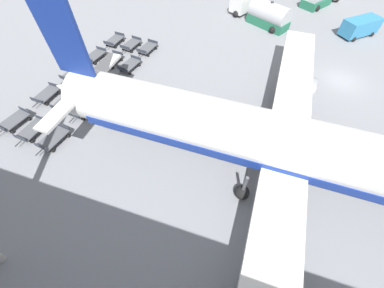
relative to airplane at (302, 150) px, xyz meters
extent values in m
plane|color=gray|center=(-14.37, 4.91, -3.50)|extent=(500.00, 500.00, 0.00)
cylinder|color=white|center=(0.01, 0.59, 0.21)|extent=(4.48, 36.67, 3.99)
cone|color=white|center=(-0.24, -17.72, 0.21)|extent=(3.86, 4.84, 3.79)
cube|color=navy|center=(-0.23, -16.97, 5.99)|extent=(0.32, 3.00, 7.57)
cube|color=white|center=(-0.23, -17.12, 0.81)|extent=(9.85, 1.33, 0.24)
cube|color=white|center=(-0.01, -0.87, -0.69)|extent=(35.17, 3.47, 0.44)
cylinder|color=gray|center=(-9.38, -0.35, -2.09)|extent=(2.76, 3.26, 2.71)
cube|color=navy|center=(0.01, 0.59, -0.49)|extent=(4.51, 33.01, 0.72)
cylinder|color=#56565B|center=(2.85, -3.11, -1.87)|extent=(0.24, 0.24, 2.16)
sphere|color=black|center=(2.85, -3.11, -2.95)|extent=(1.09, 1.09, 1.09)
cylinder|color=#56565B|center=(-2.94, -3.03, -1.87)|extent=(0.24, 0.24, 2.16)
sphere|color=black|center=(-2.94, -3.03, -2.95)|extent=(1.09, 1.09, 1.09)
cube|color=white|center=(-26.96, -9.22, -2.03)|extent=(3.14, 3.13, 2.12)
cube|color=#236B4C|center=(-24.45, -4.68, -2.90)|extent=(4.85, 6.21, 1.18)
cylinder|color=#B7BABC|center=(-24.45, -4.68, -1.70)|extent=(4.94, 6.08, 2.59)
sphere|color=#333338|center=(-24.45, -4.68, -0.40)|extent=(0.44, 0.44, 0.44)
sphere|color=black|center=(-27.78, -8.41, -3.05)|extent=(0.90, 0.90, 0.90)
sphere|color=black|center=(-25.84, -9.48, -3.05)|extent=(0.90, 0.90, 0.90)
sphere|color=black|center=(-24.59, -2.65, -3.05)|extent=(0.90, 0.90, 0.90)
sphere|color=black|center=(-22.65, -3.72, -3.05)|extent=(0.90, 0.90, 0.90)
cube|color=#236B4C|center=(-33.64, 1.82, -2.91)|extent=(5.52, 4.88, 1.16)
sphere|color=black|center=(-31.75, 2.06, -3.05)|extent=(0.90, 0.90, 0.90)
sphere|color=black|center=(-33.12, -0.01, -3.05)|extent=(0.90, 0.90, 0.90)
cube|color=teal|center=(-25.66, 7.27, -2.27)|extent=(5.00, 5.21, 1.91)
cube|color=#1E232D|center=(-24.00, 5.44, -1.94)|extent=(1.43, 1.30, 0.67)
sphere|color=black|center=(-25.32, 5.36, -3.20)|extent=(0.60, 0.60, 0.60)
sphere|color=black|center=(-23.79, 6.75, -3.20)|extent=(0.60, 0.60, 0.60)
sphere|color=black|center=(-27.53, 7.79, -3.20)|extent=(0.60, 0.60, 0.60)
sphere|color=black|center=(-25.99, 9.18, -3.20)|extent=(0.60, 0.60, 0.60)
cube|color=#515459|center=(-13.34, -22.91, -2.95)|extent=(2.72, 1.67, 0.10)
cube|color=#2D333D|center=(-12.08, -23.02, -2.74)|extent=(0.21, 1.45, 0.32)
cube|color=#2D333D|center=(-14.59, -22.80, -2.74)|extent=(0.21, 1.45, 0.32)
cube|color=#333338|center=(-11.69, -23.05, -3.07)|extent=(0.70, 0.12, 0.06)
sphere|color=black|center=(-12.48, -23.60, -3.32)|extent=(0.36, 0.36, 0.36)
sphere|color=black|center=(-12.38, -22.37, -3.32)|extent=(0.36, 0.36, 0.36)
sphere|color=black|center=(-14.30, -23.44, -3.32)|extent=(0.36, 0.36, 0.36)
sphere|color=black|center=(-14.19, -22.22, -3.32)|extent=(0.36, 0.36, 0.36)
cube|color=#515459|center=(-9.42, -23.34, -2.95)|extent=(2.77, 1.78, 0.10)
cube|color=#2D333D|center=(-8.17, -23.51, -2.74)|extent=(0.27, 1.45, 0.32)
cube|color=#2D333D|center=(-10.67, -23.17, -2.74)|extent=(0.27, 1.45, 0.32)
cube|color=#333338|center=(-7.78, -23.56, -3.07)|extent=(0.70, 0.15, 0.06)
sphere|color=black|center=(-8.60, -24.07, -3.32)|extent=(0.36, 0.36, 0.36)
sphere|color=black|center=(-8.43, -22.85, -3.32)|extent=(0.36, 0.36, 0.36)
sphere|color=black|center=(-10.40, -23.83, -3.32)|extent=(0.36, 0.36, 0.36)
sphere|color=black|center=(-10.24, -22.61, -3.32)|extent=(0.36, 0.36, 0.36)
cube|color=#515459|center=(-5.60, -23.66, -2.95)|extent=(2.76, 1.77, 0.10)
cube|color=#2D333D|center=(-4.35, -23.82, -2.74)|extent=(0.26, 1.45, 0.32)
cube|color=#2D333D|center=(-6.85, -23.50, -2.74)|extent=(0.26, 1.45, 0.32)
cube|color=#333338|center=(-3.96, -23.87, -3.07)|extent=(0.70, 0.15, 0.06)
sphere|color=black|center=(-4.77, -24.39, -3.32)|extent=(0.36, 0.36, 0.36)
sphere|color=black|center=(-4.62, -23.17, -3.32)|extent=(0.36, 0.36, 0.36)
sphere|color=black|center=(-6.58, -24.16, -3.32)|extent=(0.36, 0.36, 0.36)
sphere|color=black|center=(-6.42, -22.94, -3.32)|extent=(0.36, 0.36, 0.36)
cube|color=#515459|center=(-1.75, -24.13, -2.95)|extent=(2.68, 1.60, 0.10)
cube|color=#2D333D|center=(-0.50, -24.21, -2.74)|extent=(0.16, 1.45, 0.32)
cube|color=#2D333D|center=(-3.01, -24.06, -2.74)|extent=(0.16, 1.45, 0.32)
cube|color=#333338|center=(-0.11, -24.23, -3.07)|extent=(0.70, 0.10, 0.06)
sphere|color=black|center=(-0.88, -24.80, -3.32)|extent=(0.36, 0.36, 0.36)
sphere|color=black|center=(-0.81, -23.57, -3.32)|extent=(0.36, 0.36, 0.36)
sphere|color=black|center=(-2.70, -24.70, -3.32)|extent=(0.36, 0.36, 0.36)
sphere|color=black|center=(-2.63, -23.47, -3.32)|extent=(0.36, 0.36, 0.36)
cube|color=#515459|center=(2.24, -24.52, -2.95)|extent=(2.80, 1.86, 0.10)
cube|color=#2D333D|center=(3.48, -24.73, -2.74)|extent=(0.32, 1.44, 0.32)
cube|color=#2D333D|center=(1.00, -24.31, -2.74)|extent=(0.32, 1.44, 0.32)
sphere|color=black|center=(3.04, -25.28, -3.32)|extent=(0.36, 0.36, 0.36)
sphere|color=black|center=(3.24, -24.06, -3.32)|extent=(0.36, 0.36, 0.36)
sphere|color=black|center=(1.24, -24.98, -3.32)|extent=(0.36, 0.36, 0.36)
sphere|color=black|center=(1.44, -23.76, -3.32)|extent=(0.36, 0.36, 0.36)
cube|color=#515459|center=(-13.09, -20.39, -2.95)|extent=(2.79, 1.83, 0.10)
cube|color=#2D333D|center=(-11.85, -20.58, -2.74)|extent=(0.30, 1.45, 0.32)
cube|color=#2D333D|center=(-14.34, -20.20, -2.74)|extent=(0.30, 1.45, 0.32)
cube|color=#333338|center=(-11.46, -20.64, -3.07)|extent=(0.70, 0.17, 0.06)
sphere|color=black|center=(-12.28, -21.14, -3.32)|extent=(0.36, 0.36, 0.36)
sphere|color=black|center=(-12.10, -19.92, -3.32)|extent=(0.36, 0.36, 0.36)
sphere|color=black|center=(-14.08, -20.86, -3.32)|extent=(0.36, 0.36, 0.36)
sphere|color=black|center=(-13.90, -19.64, -3.32)|extent=(0.36, 0.36, 0.36)
cube|color=#515459|center=(-9.27, -20.96, -2.95)|extent=(2.72, 1.68, 0.10)
cube|color=#2D333D|center=(-8.01, -21.07, -2.74)|extent=(0.21, 1.45, 0.32)
cube|color=#2D333D|center=(-10.53, -20.84, -2.74)|extent=(0.21, 1.45, 0.32)
cube|color=#333338|center=(-7.63, -21.11, -3.07)|extent=(0.70, 0.12, 0.06)
sphere|color=black|center=(-8.42, -21.65, -3.32)|extent=(0.36, 0.36, 0.36)
sphere|color=black|center=(-8.31, -20.43, -3.32)|extent=(0.36, 0.36, 0.36)
sphere|color=black|center=(-10.23, -21.49, -3.32)|extent=(0.36, 0.36, 0.36)
sphere|color=black|center=(-10.12, -20.26, -3.32)|extent=(0.36, 0.36, 0.36)
cube|color=#515459|center=(-5.20, -21.22, -2.95)|extent=(2.70, 1.63, 0.10)
cube|color=#2D333D|center=(-3.95, -21.31, -2.74)|extent=(0.18, 1.45, 0.32)
cube|color=#2D333D|center=(-6.46, -21.13, -2.74)|extent=(0.18, 1.45, 0.32)
cube|color=#333338|center=(-3.56, -21.34, -3.07)|extent=(0.70, 0.11, 0.06)
sphere|color=black|center=(-4.34, -21.90, -3.32)|extent=(0.36, 0.36, 0.36)
sphere|color=black|center=(-4.25, -20.67, -3.32)|extent=(0.36, 0.36, 0.36)
sphere|color=black|center=(-6.16, -21.77, -3.32)|extent=(0.36, 0.36, 0.36)
sphere|color=black|center=(-6.07, -20.54, -3.32)|extent=(0.36, 0.36, 0.36)
cube|color=#515459|center=(-1.48, -21.62, -2.95)|extent=(2.68, 1.60, 0.10)
cube|color=#2D333D|center=(-0.22, -21.70, -2.74)|extent=(0.16, 1.45, 0.32)
cube|color=#2D333D|center=(-2.74, -21.55, -2.74)|extent=(0.16, 1.45, 0.32)
cube|color=#333338|center=(0.17, -21.72, -3.07)|extent=(0.70, 0.10, 0.06)
sphere|color=black|center=(-0.61, -22.29, -3.32)|extent=(0.36, 0.36, 0.36)
sphere|color=black|center=(-0.54, -21.06, -3.32)|extent=(0.36, 0.36, 0.36)
sphere|color=black|center=(-2.43, -22.19, -3.32)|extent=(0.36, 0.36, 0.36)
sphere|color=black|center=(-2.35, -20.96, -3.32)|extent=(0.36, 0.36, 0.36)
cube|color=#515459|center=(2.63, -22.12, -2.95)|extent=(2.70, 1.64, 0.10)
cube|color=#2D333D|center=(3.88, -22.21, -2.74)|extent=(0.19, 1.45, 0.32)
cube|color=#2D333D|center=(1.37, -22.02, -2.74)|extent=(0.19, 1.45, 0.32)
cube|color=#333338|center=(4.27, -22.24, -3.07)|extent=(0.70, 0.11, 0.06)
sphere|color=black|center=(3.49, -22.80, -3.32)|extent=(0.36, 0.36, 0.36)
sphere|color=black|center=(3.58, -21.57, -3.32)|extent=(0.36, 0.36, 0.36)
sphere|color=black|center=(1.67, -22.67, -3.32)|extent=(0.36, 0.36, 0.36)
sphere|color=black|center=(1.76, -21.44, -3.32)|extent=(0.36, 0.36, 0.36)
cube|color=#515459|center=(-12.97, -18.06, -2.95)|extent=(2.79, 1.82, 0.10)
cube|color=#2D333D|center=(-11.73, -18.25, -2.74)|extent=(0.29, 1.45, 0.32)
cube|color=#2D333D|center=(-14.22, -17.87, -2.74)|extent=(0.29, 1.45, 0.32)
cube|color=#333338|center=(-11.34, -18.31, -3.07)|extent=(0.70, 0.16, 0.06)
sphere|color=black|center=(-12.16, -18.81, -3.32)|extent=(0.36, 0.36, 0.36)
sphere|color=black|center=(-11.98, -17.59, -3.32)|extent=(0.36, 0.36, 0.36)
sphere|color=black|center=(-13.97, -18.54, -3.32)|extent=(0.36, 0.36, 0.36)
sphere|color=black|center=(-13.78, -17.32, -3.32)|extent=(0.36, 0.36, 0.36)
cube|color=#515459|center=(-9.02, -18.48, -2.95)|extent=(2.81, 1.87, 0.10)
cube|color=#2D333D|center=(-7.78, -18.70, -2.74)|extent=(0.33, 1.44, 0.32)
cube|color=#2D333D|center=(-10.26, -18.27, -2.74)|extent=(0.33, 1.44, 0.32)
cube|color=#333338|center=(-7.39, -18.76, -3.07)|extent=(0.70, 0.18, 0.06)
sphere|color=black|center=(-8.23, -19.24, -3.32)|extent=(0.36, 0.36, 0.36)
sphere|color=black|center=(-8.02, -18.03, -3.32)|extent=(0.36, 0.36, 0.36)
sphere|color=black|center=(-10.02, -18.93, -3.32)|extent=(0.36, 0.36, 0.36)
sphere|color=black|center=(-9.81, -17.72, -3.32)|extent=(0.36, 0.36, 0.36)
cube|color=#515459|center=(-5.07, -18.72, -2.95)|extent=(2.70, 1.64, 0.10)
cube|color=#2D333D|center=(-3.81, -18.81, -2.74)|extent=(0.19, 1.45, 0.32)
cube|color=#2D333D|center=(-6.33, -18.63, -2.74)|extent=(0.19, 1.45, 0.32)
cube|color=#333338|center=(-3.42, -18.84, -3.07)|extent=(0.70, 0.11, 0.06)
sphere|color=black|center=(-4.21, -19.40, -3.32)|extent=(0.36, 0.36, 0.36)
sphere|color=black|center=(-4.12, -18.17, -3.32)|extent=(0.36, 0.36, 0.36)
sphere|color=black|center=(-6.02, -19.27, -3.32)|extent=(0.36, 0.36, 0.36)
sphere|color=black|center=(-5.93, -18.04, -3.32)|extent=(0.36, 0.36, 0.36)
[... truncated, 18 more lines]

